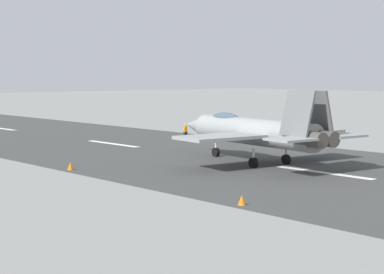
{
  "coord_description": "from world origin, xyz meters",
  "views": [
    {
      "loc": [
        -27.57,
        36.3,
        6.74
      ],
      "look_at": [
        7.64,
        4.78,
        2.2
      ],
      "focal_mm": 60.87,
      "sensor_mm": 36.0,
      "label": 1
    }
  ],
  "objects_px": {
    "crew_person": "(185,131)",
    "marker_cone_mid": "(70,166)",
    "fighter_jet": "(253,131)",
    "marker_cone_near": "(242,200)"
  },
  "relations": [
    {
      "from": "crew_person",
      "to": "marker_cone_mid",
      "type": "height_order",
      "value": "crew_person"
    },
    {
      "from": "crew_person",
      "to": "fighter_jet",
      "type": "bearing_deg",
      "value": 154.31
    },
    {
      "from": "fighter_jet",
      "to": "crew_person",
      "type": "height_order",
      "value": "fighter_jet"
    },
    {
      "from": "marker_cone_near",
      "to": "marker_cone_mid",
      "type": "bearing_deg",
      "value": 0.0
    },
    {
      "from": "fighter_jet",
      "to": "marker_cone_near",
      "type": "relative_size",
      "value": 31.8
    },
    {
      "from": "fighter_jet",
      "to": "marker_cone_near",
      "type": "xyz_separation_m",
      "value": [
        -10.58,
        12.28,
        -2.21
      ]
    },
    {
      "from": "fighter_jet",
      "to": "marker_cone_near",
      "type": "bearing_deg",
      "value": 130.75
    },
    {
      "from": "crew_person",
      "to": "marker_cone_mid",
      "type": "xyz_separation_m",
      "value": [
        -11.19,
        20.65,
        -0.55
      ]
    },
    {
      "from": "fighter_jet",
      "to": "marker_cone_mid",
      "type": "relative_size",
      "value": 31.8
    },
    {
      "from": "marker_cone_near",
      "to": "marker_cone_mid",
      "type": "xyz_separation_m",
      "value": [
        16.79,
        0.0,
        0.0
      ]
    }
  ]
}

